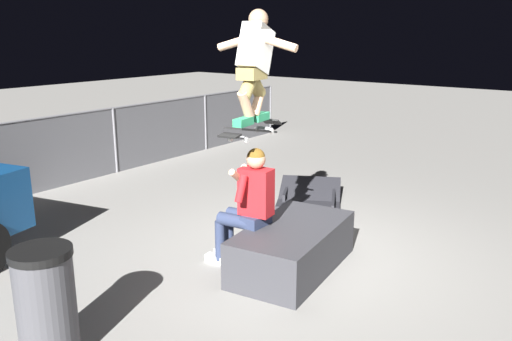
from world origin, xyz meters
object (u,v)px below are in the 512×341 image
(ledge_box_main, at_px, (293,248))
(trash_bin, at_px, (46,305))
(skateboard, at_px, (252,130))
(kicker_ramp, at_px, (309,197))
(person_sitting_on_ledge, at_px, (247,201))
(skater_airborne, at_px, (255,61))

(ledge_box_main, relative_size, trash_bin, 1.69)
(skateboard, bearing_deg, kicker_ramp, 16.27)
(person_sitting_on_ledge, xyz_separation_m, skateboard, (0.04, -0.04, 0.76))
(person_sitting_on_ledge, relative_size, kicker_ramp, 0.99)
(person_sitting_on_ledge, distance_m, skater_airborne, 1.45)
(skateboard, bearing_deg, skater_airborne, 9.19)
(skateboard, xyz_separation_m, kicker_ramp, (2.31, 0.67, -1.44))
(ledge_box_main, height_order, skateboard, skateboard)
(kicker_ramp, bearing_deg, trash_bin, -174.46)
(skateboard, relative_size, kicker_ramp, 0.78)
(person_sitting_on_ledge, bearing_deg, kicker_ramp, 15.16)
(skateboard, distance_m, trash_bin, 2.52)
(ledge_box_main, distance_m, person_sitting_on_ledge, 0.70)
(skateboard, height_order, trash_bin, skateboard)
(trash_bin, bearing_deg, person_sitting_on_ledge, -4.81)
(ledge_box_main, xyz_separation_m, person_sitting_on_ledge, (-0.22, 0.44, 0.49))
(person_sitting_on_ledge, xyz_separation_m, kicker_ramp, (2.34, 0.63, -0.68))
(skateboard, distance_m, skater_airborne, 0.69)
(skateboard, bearing_deg, ledge_box_main, -64.87)
(person_sitting_on_ledge, bearing_deg, skater_airborne, -17.98)
(trash_bin, bearing_deg, ledge_box_main, -14.23)
(kicker_ramp, relative_size, trash_bin, 1.44)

